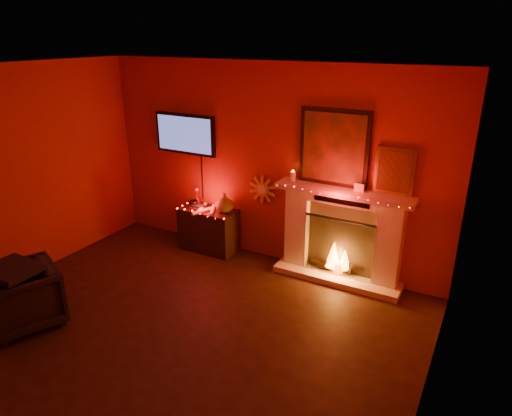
{
  "coord_description": "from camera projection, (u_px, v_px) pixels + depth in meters",
  "views": [
    {
      "loc": [
        2.74,
        -2.78,
        3.02
      ],
      "look_at": [
        0.28,
        1.7,
        1.05
      ],
      "focal_mm": 32.0,
      "sensor_mm": 36.0,
      "label": 1
    }
  ],
  "objects": [
    {
      "name": "fireplace",
      "position": [
        342.0,
        226.0,
        5.77
      ],
      "size": [
        1.72,
        0.4,
        2.18
      ],
      "color": "#F0DDCA",
      "rests_on": "floor"
    },
    {
      "name": "console_table",
      "position": [
        210.0,
        227.0,
        6.67
      ],
      "size": [
        0.84,
        0.54,
        0.91
      ],
      "color": "black",
      "rests_on": "floor"
    },
    {
      "name": "room",
      "position": [
        138.0,
        231.0,
        4.11
      ],
      "size": [
        5.0,
        5.0,
        5.0
      ],
      "color": "black",
      "rests_on": "ground"
    },
    {
      "name": "armchair",
      "position": [
        23.0,
        297.0,
        4.94
      ],
      "size": [
        0.96,
        0.97,
        0.67
      ],
      "primitive_type": "imported",
      "rotation": [
        0.0,
        0.0,
        -0.42
      ],
      "color": "black",
      "rests_on": "floor"
    },
    {
      "name": "sunburst_clock",
      "position": [
        262.0,
        189.0,
        6.28
      ],
      "size": [
        0.4,
        0.03,
        0.4
      ],
      "color": "gold",
      "rests_on": "room"
    },
    {
      "name": "tv",
      "position": [
        185.0,
        134.0,
        6.59
      ],
      "size": [
        1.0,
        0.07,
        1.24
      ],
      "color": "black",
      "rests_on": "room"
    }
  ]
}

